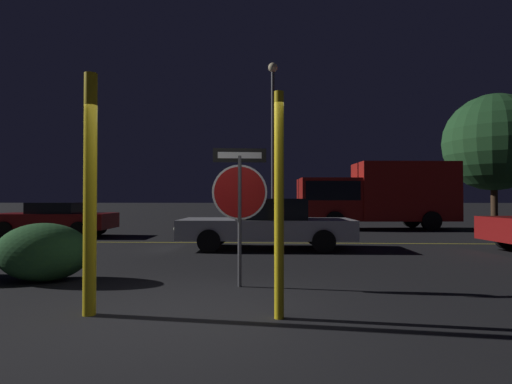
% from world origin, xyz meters
% --- Properties ---
extents(ground_plane, '(260.00, 260.00, 0.00)m').
position_xyz_m(ground_plane, '(0.00, 0.00, 0.00)').
color(ground_plane, black).
extents(road_center_stripe, '(34.39, 0.12, 0.01)m').
position_xyz_m(road_center_stripe, '(0.00, 7.84, 0.00)').
color(road_center_stripe, gold).
rests_on(road_center_stripe, ground_plane).
extents(stop_sign, '(0.87, 0.12, 2.18)m').
position_xyz_m(stop_sign, '(0.48, 1.62, 1.50)').
color(stop_sign, '#4C4C51').
rests_on(stop_sign, ground_plane).
extents(yellow_pole_left, '(0.15, 0.15, 2.89)m').
position_xyz_m(yellow_pole_left, '(-1.18, 0.02, 1.44)').
color(yellow_pole_left, yellow).
rests_on(yellow_pole_left, ground_plane).
extents(yellow_pole_right, '(0.11, 0.11, 2.63)m').
position_xyz_m(yellow_pole_right, '(1.07, -0.02, 1.32)').
color(yellow_pole_right, yellow).
rests_on(yellow_pole_right, ground_plane).
extents(hedge_bush_1, '(1.57, 1.04, 0.97)m').
position_xyz_m(hedge_bush_1, '(-2.85, 1.90, 0.49)').
color(hedge_bush_1, '#2D6633').
rests_on(hedge_bush_1, ground_plane).
extents(passing_car_1, '(4.25, 2.06, 1.25)m').
position_xyz_m(passing_car_1, '(-6.90, 9.54, 0.65)').
color(passing_car_1, maroon).
rests_on(passing_car_1, ground_plane).
extents(passing_car_2, '(4.81, 2.01, 1.38)m').
position_xyz_m(passing_car_2, '(0.86, 6.40, 0.69)').
color(passing_car_2, silver).
rests_on(passing_car_2, ground_plane).
extents(delivery_truck, '(7.06, 2.66, 3.02)m').
position_xyz_m(delivery_truck, '(5.73, 13.75, 1.59)').
color(delivery_truck, maroon).
rests_on(delivery_truck, ground_plane).
extents(street_lamp, '(0.45, 0.45, 7.80)m').
position_xyz_m(street_lamp, '(1.02, 14.04, 4.92)').
color(street_lamp, '#4C4C51').
rests_on(street_lamp, ground_plane).
extents(tree_0, '(4.84, 4.84, 6.64)m').
position_xyz_m(tree_0, '(12.13, 15.84, 4.21)').
color(tree_0, '#422D1E').
rests_on(tree_0, ground_plane).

